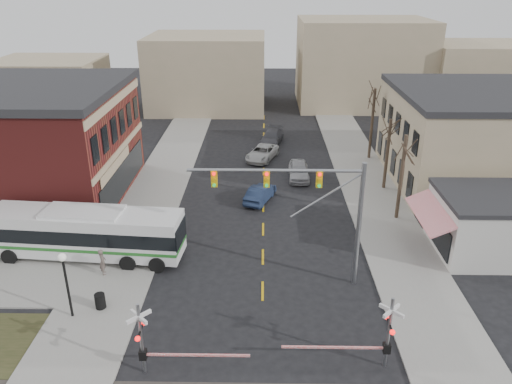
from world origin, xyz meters
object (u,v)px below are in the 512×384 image
at_px(transit_bus, 86,232).
at_px(car_a, 299,170).
at_px(pedestrian_near, 103,262).
at_px(pedestrian_far, 111,233).
at_px(car_b, 260,193).
at_px(rr_crossing_east, 380,333).
at_px(street_lamp, 65,272).
at_px(rr_crossing_west, 150,340).
at_px(trash_bin, 100,301).
at_px(car_d, 272,137).
at_px(traffic_signal_mast, 313,199).
at_px(car_c, 262,153).

bearing_deg(transit_bus, car_a, 43.74).
bearing_deg(pedestrian_near, pedestrian_far, -10.44).
xyz_separation_m(pedestrian_near, pedestrian_far, (-0.57, 3.94, -0.03)).
xyz_separation_m(transit_bus, car_b, (11.58, 9.31, -1.18)).
bearing_deg(rr_crossing_east, street_lamp, 167.87).
xyz_separation_m(rr_crossing_west, car_a, (8.57, 25.18, -1.18)).
distance_m(rr_crossing_west, street_lamp, 6.90).
bearing_deg(car_a, trash_bin, -121.22).
distance_m(rr_crossing_east, trash_bin, 15.57).
relative_size(street_lamp, car_d, 0.78).
height_order(car_b, pedestrian_near, pedestrian_near).
bearing_deg(car_d, car_a, -64.68).
bearing_deg(traffic_signal_mast, pedestrian_far, 161.60).
distance_m(traffic_signal_mast, pedestrian_near, 13.91).
height_order(transit_bus, rr_crossing_west, rr_crossing_west).
distance_m(traffic_signal_mast, pedestrian_far, 15.15).
xyz_separation_m(rr_crossing_west, car_d, (6.14, 35.58, -1.22)).
relative_size(trash_bin, car_b, 0.21).
bearing_deg(rr_crossing_west, trash_bin, 129.53).
bearing_deg(pedestrian_far, car_c, 24.95).
relative_size(transit_bus, rr_crossing_east, 2.35).
height_order(car_a, pedestrian_far, pedestrian_far).
xyz_separation_m(trash_bin, car_a, (12.62, 20.27, 0.23)).
bearing_deg(traffic_signal_mast, car_c, 97.69).
bearing_deg(traffic_signal_mast, pedestrian_near, 177.39).
xyz_separation_m(rr_crossing_east, street_lamp, (-16.28, 3.50, 1.05)).
bearing_deg(car_c, car_d, 98.14).
height_order(car_c, pedestrian_far, pedestrian_far).
distance_m(rr_crossing_west, car_b, 20.63).
distance_m(traffic_signal_mast, car_a, 18.04).
bearing_deg(traffic_signal_mast, transit_bus, 169.13).
relative_size(rr_crossing_east, car_d, 1.09).
xyz_separation_m(rr_crossing_east, pedestrian_near, (-15.77, 7.79, -0.97)).
bearing_deg(car_a, street_lamp, -122.95).
distance_m(rr_crossing_west, pedestrian_near, 9.80).
bearing_deg(pedestrian_far, car_d, 28.80).
xyz_separation_m(transit_bus, rr_crossing_west, (6.60, -10.66, 0.09)).
height_order(rr_crossing_east, pedestrian_far, rr_crossing_east).
bearing_deg(rr_crossing_east, car_c, 100.96).
bearing_deg(car_d, pedestrian_near, -99.98).
xyz_separation_m(car_c, car_d, (1.03, 5.20, 0.05)).
bearing_deg(rr_crossing_west, car_b, 76.01).
height_order(trash_bin, pedestrian_near, pedestrian_near).
height_order(street_lamp, car_c, street_lamp).
distance_m(street_lamp, pedestrian_far, 8.48).
distance_m(traffic_signal_mast, car_b, 13.53).
height_order(rr_crossing_west, pedestrian_far, rr_crossing_west).
distance_m(rr_crossing_east, car_c, 30.31).
bearing_deg(traffic_signal_mast, car_d, 94.14).
relative_size(street_lamp, car_c, 0.80).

